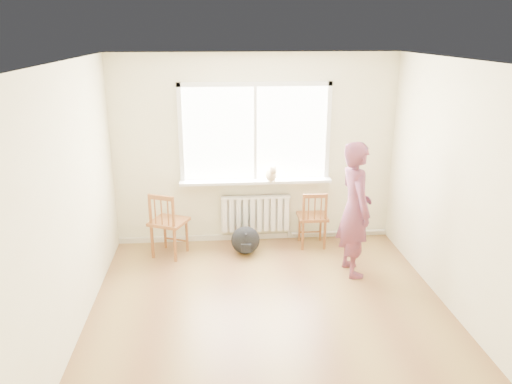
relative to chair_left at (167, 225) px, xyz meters
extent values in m
plane|color=olive|center=(1.24, -1.75, -0.46)|extent=(4.50, 4.50, 0.00)
plane|color=white|center=(1.24, -1.75, 2.24)|extent=(4.50, 4.50, 0.00)
cube|color=beige|center=(1.24, 0.50, 0.89)|extent=(4.00, 0.01, 2.70)
cube|color=white|center=(1.24, 0.48, 1.14)|extent=(2.00, 0.02, 1.30)
cube|color=white|center=(1.24, 0.46, 1.82)|extent=(2.12, 0.05, 0.06)
cube|color=white|center=(0.21, 0.46, 1.14)|extent=(0.06, 0.05, 1.42)
cube|color=white|center=(2.27, 0.46, 1.14)|extent=(0.06, 0.05, 1.42)
cube|color=white|center=(1.24, 0.46, 1.14)|extent=(0.04, 0.05, 1.30)
cube|color=white|center=(1.24, 0.39, 0.47)|extent=(2.15, 0.22, 0.04)
cube|color=white|center=(1.24, 0.45, -0.04)|extent=(1.00, 0.02, 0.55)
cube|color=white|center=(1.24, 0.40, -0.04)|extent=(1.00, 0.10, 0.51)
cube|color=white|center=(1.24, 0.40, 0.22)|extent=(1.00, 0.12, 0.03)
cylinder|color=silver|center=(2.49, 0.44, -0.38)|extent=(1.40, 0.04, 0.04)
cube|color=beige|center=(1.24, 0.49, -0.42)|extent=(4.00, 0.03, 0.08)
cube|color=brown|center=(0.02, 0.05, 0.02)|extent=(0.59, 0.58, 0.04)
cylinder|color=brown|center=(0.25, 0.13, -0.22)|extent=(0.04, 0.04, 0.49)
cylinder|color=brown|center=(-0.06, 0.28, -0.22)|extent=(0.04, 0.04, 0.49)
cylinder|color=brown|center=(0.11, -0.18, -0.22)|extent=(0.04, 0.04, 0.49)
cylinder|color=brown|center=(-0.21, -0.04, -0.22)|extent=(0.04, 0.04, 0.49)
cylinder|color=brown|center=(0.11, -0.18, 0.00)|extent=(0.04, 0.04, 0.92)
cylinder|color=brown|center=(-0.21, -0.04, 0.00)|extent=(0.04, 0.04, 0.92)
cube|color=brown|center=(-0.05, -0.11, 0.42)|extent=(0.35, 0.19, 0.06)
cylinder|color=brown|center=(0.04, -0.15, 0.23)|extent=(0.02, 0.02, 0.37)
cylinder|color=brown|center=(-0.05, -0.11, 0.23)|extent=(0.02, 0.02, 0.37)
cylinder|color=brown|center=(-0.14, -0.07, 0.23)|extent=(0.02, 0.02, 0.37)
cube|color=brown|center=(2.04, 0.19, -0.02)|extent=(0.42, 0.40, 0.04)
cylinder|color=brown|center=(2.20, 0.35, -0.24)|extent=(0.04, 0.04, 0.44)
cylinder|color=brown|center=(1.88, 0.35, -0.24)|extent=(0.04, 0.04, 0.44)
cylinder|color=brown|center=(2.19, 0.03, -0.24)|extent=(0.04, 0.04, 0.44)
cylinder|color=brown|center=(1.88, 0.04, -0.24)|extent=(0.04, 0.04, 0.44)
cylinder|color=brown|center=(2.19, 0.03, -0.05)|extent=(0.04, 0.04, 0.83)
cylinder|color=brown|center=(1.88, 0.04, -0.05)|extent=(0.04, 0.04, 0.83)
cube|color=brown|center=(2.03, 0.04, 0.34)|extent=(0.34, 0.04, 0.05)
cylinder|color=brown|center=(2.12, 0.03, 0.16)|extent=(0.02, 0.02, 0.33)
cylinder|color=brown|center=(2.03, 0.04, 0.16)|extent=(0.02, 0.02, 0.33)
cylinder|color=brown|center=(1.95, 0.04, 0.16)|extent=(0.02, 0.02, 0.33)
imported|color=#CF4580|center=(2.39, -0.68, 0.39)|extent=(0.47, 0.67, 1.72)
ellipsoid|color=beige|center=(1.45, 0.32, 0.58)|extent=(0.19, 0.26, 0.18)
sphere|color=beige|center=(1.46, 0.20, 0.67)|extent=(0.10, 0.10, 0.10)
cone|color=beige|center=(1.44, 0.20, 0.72)|extent=(0.03, 0.03, 0.04)
cone|color=beige|center=(1.49, 0.21, 0.72)|extent=(0.03, 0.03, 0.04)
cylinder|color=beige|center=(1.43, 0.45, 0.52)|extent=(0.04, 0.17, 0.02)
cylinder|color=beige|center=(1.43, 0.23, 0.53)|extent=(0.02, 0.02, 0.09)
cylinder|color=beige|center=(1.49, 0.23, 0.53)|extent=(0.02, 0.02, 0.09)
ellipsoid|color=black|center=(1.06, -0.01, -0.27)|extent=(0.48, 0.43, 0.40)
camera|label=1|loc=(0.66, -6.37, 2.52)|focal=35.00mm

